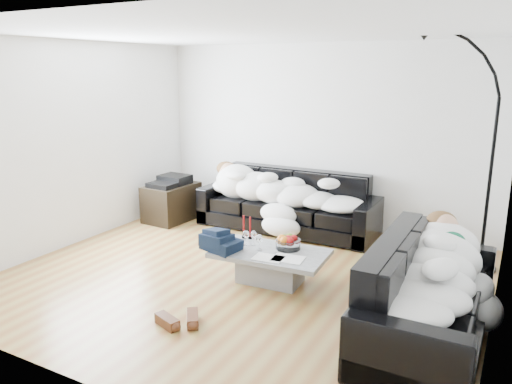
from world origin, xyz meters
The scene contains 24 objects.
ground centered at (0.00, 0.00, 0.00)m, with size 5.00×5.00×0.00m, color #915A2B.
wall_back centered at (0.00, 2.25, 1.30)m, with size 5.00×0.02×2.60m, color silver.
wall_left centered at (-2.50, 0.00, 1.30)m, with size 0.02×4.50×2.60m, color silver.
wall_right centered at (2.50, 0.00, 1.30)m, with size 0.02×4.50×2.60m, color silver.
ceiling centered at (0.00, 0.00, 2.60)m, with size 5.00×5.00×0.00m, color white.
sofa_back centered at (-0.28, 1.75, 0.41)m, with size 2.54×0.88×0.83m, color black.
sofa_right centered at (2.03, -0.34, 0.42)m, with size 2.07×0.89×0.84m, color black.
sleeper_back centered at (-0.28, 1.70, 0.63)m, with size 2.15×0.74×0.43m, color white, non-canonical shape.
sleeper_right centered at (2.03, -0.34, 0.64)m, with size 1.77×0.75×0.43m, color white, non-canonical shape.
teal_cushion centered at (1.97, 0.30, 0.72)m, with size 0.36×0.30×0.20m, color #0B5333.
coffee_table centered at (0.33, 0.01, 0.18)m, with size 1.20×0.70×0.35m, color #939699.
fruit_bowl centered at (0.47, 0.17, 0.43)m, with size 0.27×0.27×0.17m, color white.
wine_glass_a centered at (0.08, 0.10, 0.43)m, with size 0.07×0.07×0.16m, color white.
wine_glass_b centered at (0.01, 0.05, 0.43)m, with size 0.07×0.07×0.17m, color white.
wine_glass_c centered at (0.21, -0.02, 0.44)m, with size 0.07×0.07×0.17m, color white.
candle_left centered at (-0.13, 0.25, 0.48)m, with size 0.05×0.05×0.27m, color maroon.
candle_right centered at (-0.06, 0.26, 0.48)m, with size 0.05×0.05×0.26m, color maroon.
newspaper_a centered at (0.59, -0.10, 0.36)m, with size 0.32×0.24×0.01m, color silver.
newspaper_b centered at (0.41, -0.18, 0.36)m, with size 0.31×0.22×0.01m, color silver.
navy_jacket centered at (-0.17, -0.24, 0.53)m, with size 0.40×0.34×0.20m, color black, non-canonical shape.
shoes centered at (0.04, -1.22, 0.05)m, with size 0.47×0.34×0.11m, color #472311, non-canonical shape.
av_cabinet centered at (-2.02, 1.33, 0.28)m, with size 0.55×0.80×0.55m, color black.
stereo centered at (-2.02, 1.33, 0.62)m, with size 0.44×0.34×0.13m, color black.
floor_lamp centered at (2.30, 1.48, 1.19)m, with size 0.87×0.35×2.39m, color black, non-canonical shape.
Camera 1 is at (2.58, -4.47, 2.24)m, focal length 35.00 mm.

